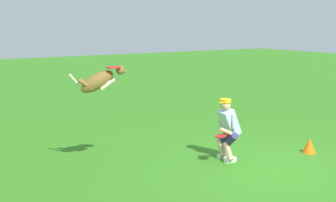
% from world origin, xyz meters
% --- Properties ---
extents(ground_plane, '(60.00, 60.00, 0.00)m').
position_xyz_m(ground_plane, '(0.00, 0.00, 0.00)').
color(ground_plane, '#347E1E').
extents(person, '(0.63, 0.66, 1.29)m').
position_xyz_m(person, '(0.33, -0.78, 0.70)').
color(person, silver).
rests_on(person, ground_plane).
extents(dog, '(1.04, 0.54, 0.61)m').
position_xyz_m(dog, '(2.73, -1.67, 1.73)').
color(dog, olive).
extents(frisbee_flying, '(0.38, 0.38, 0.03)m').
position_xyz_m(frisbee_flying, '(2.50, -1.52, 1.99)').
color(frisbee_flying, red).
extents(frisbee_held, '(0.31, 0.31, 0.05)m').
position_xyz_m(frisbee_held, '(0.67, -0.59, 0.61)').
color(frisbee_held, red).
rests_on(frisbee_held, person).
extents(training_cone, '(0.30, 0.30, 0.33)m').
position_xyz_m(training_cone, '(-1.52, -0.18, 0.16)').
color(training_cone, orange).
rests_on(training_cone, ground_plane).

